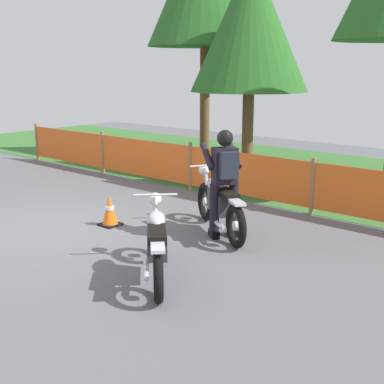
# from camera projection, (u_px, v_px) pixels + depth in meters

# --- Properties ---
(ground) EXTENTS (24.00, 24.00, 0.02)m
(ground) POSITION_uv_depth(u_px,v_px,m) (52.00, 229.00, 8.51)
(ground) COLOR #5B5B60
(grass_verge) EXTENTS (24.00, 6.52, 0.01)m
(grass_verge) POSITION_uv_depth(u_px,v_px,m) (270.00, 168.00, 13.53)
(grass_verge) COLOR #386B2D
(grass_verge) RESTS_ON ground
(barrier_fence) EXTENTS (11.62, 0.08, 1.05)m
(barrier_fence) POSITION_uv_depth(u_px,v_px,m) (190.00, 166.00, 10.99)
(barrier_fence) COLOR olive
(barrier_fence) RESTS_ON ground
(tree_near_left) EXTENTS (2.87, 2.87, 5.20)m
(tree_near_left) POSITION_uv_depth(u_px,v_px,m) (250.00, 24.00, 12.18)
(tree_near_left) COLOR brown
(tree_near_left) RESTS_ON ground
(motorcycle_lead) EXTENTS (1.51, 1.50, 0.96)m
(motorcycle_lead) POSITION_uv_depth(u_px,v_px,m) (157.00, 243.00, 6.43)
(motorcycle_lead) COLOR black
(motorcycle_lead) RESTS_ON ground
(motorcycle_trailing) EXTENTS (1.84, 1.26, 1.01)m
(motorcycle_trailing) POSITION_uv_depth(u_px,v_px,m) (219.00, 203.00, 8.19)
(motorcycle_trailing) COLOR black
(motorcycle_trailing) RESTS_ON ground
(rider_trailing) EXTENTS (0.79, 0.72, 1.69)m
(rider_trailing) POSITION_uv_depth(u_px,v_px,m) (225.00, 178.00, 7.87)
(rider_trailing) COLOR black
(rider_trailing) RESTS_ON ground
(traffic_cone) EXTENTS (0.32, 0.32, 0.53)m
(traffic_cone) POSITION_uv_depth(u_px,v_px,m) (110.00, 210.00, 8.62)
(traffic_cone) COLOR black
(traffic_cone) RESTS_ON ground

